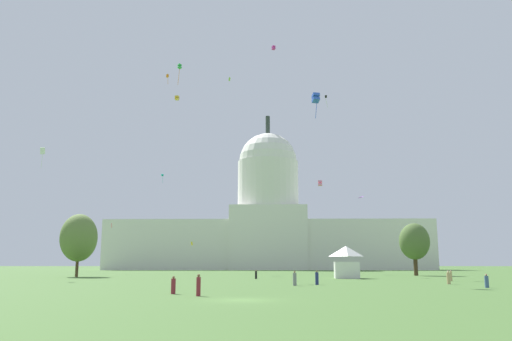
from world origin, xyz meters
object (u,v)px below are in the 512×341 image
(person_denim_front_right, at_px, (487,282))
(person_black_back_left, at_px, (256,275))
(kite_yellow_low, at_px, (192,243))
(event_tent, at_px, (346,262))
(kite_orange_high, at_px, (168,76))
(kite_green_high, at_px, (180,67))
(person_maroon_back_right, at_px, (198,286))
(person_tan_front_center, at_px, (449,278))
(person_navy_mid_left, at_px, (317,278))
(kite_blue_mid, at_px, (316,98))
(kite_red_low, at_px, (112,225))
(kite_white_mid, at_px, (42,153))
(kite_black_high, at_px, (326,98))
(capitol_building, at_px, (268,226))
(person_tan_back_center, at_px, (451,276))
(person_maroon_edge_west, at_px, (173,286))
(person_grey_edge_east, at_px, (295,279))
(kite_magenta_high, at_px, (274,48))
(kite_turquoise_mid, at_px, (162,175))
(kite_pink_mid, at_px, (320,183))
(tree_east_mid, at_px, (414,242))
(kite_lime_high, at_px, (229,79))
(tree_west_near, at_px, (79,238))
(kite_violet_low, at_px, (364,198))
(kite_gold_high, at_px, (177,98))

(person_denim_front_right, height_order, person_black_back_left, person_black_back_left)
(kite_yellow_low, bearing_deg, event_tent, 1.63)
(kite_orange_high, bearing_deg, kite_green_high, -155.95)
(person_maroon_back_right, bearing_deg, person_tan_front_center, 104.61)
(person_navy_mid_left, relative_size, kite_blue_mid, 0.46)
(kite_red_low, distance_m, kite_white_mid, 45.30)
(person_navy_mid_left, height_order, kite_blue_mid, kite_blue_mid)
(person_denim_front_right, height_order, person_navy_mid_left, person_navy_mid_left)
(kite_black_high, bearing_deg, capitol_building, -2.82)
(kite_black_high, distance_m, kite_red_low, 79.27)
(person_maroon_back_right, bearing_deg, person_denim_front_right, 90.89)
(person_tan_back_center, distance_m, person_maroon_edge_west, 48.79)
(person_grey_edge_east, distance_m, kite_black_high, 113.42)
(person_maroon_back_right, distance_m, person_navy_mid_left, 25.53)
(capitol_building, distance_m, person_black_back_left, 118.34)
(person_tan_front_center, relative_size, kite_magenta_high, 1.67)
(person_navy_mid_left, distance_m, kite_turquoise_mid, 123.29)
(capitol_building, height_order, person_tan_back_center, capitol_building)
(person_maroon_back_right, distance_m, kite_pink_mid, 93.01)
(tree_east_mid, height_order, kite_orange_high, kite_orange_high)
(person_tan_front_center, xyz_separation_m, kite_green_high, (-40.09, 24.78, 38.91))
(kite_red_low, distance_m, kite_lime_high, 48.69)
(person_maroon_edge_west, distance_m, person_black_back_left, 43.80)
(tree_west_near, height_order, kite_blue_mid, kite_blue_mid)
(kite_lime_high, bearing_deg, person_grey_edge_east, 89.68)
(tree_west_near, xyz_separation_m, kite_green_high, (20.63, -8.47, 32.10))
(kite_orange_high, bearing_deg, capitol_building, -10.62)
(kite_yellow_low, bearing_deg, person_navy_mid_left, -7.64)
(person_tan_front_center, relative_size, kite_black_high, 0.42)
(person_grey_edge_east, bearing_deg, kite_pink_mid, 165.71)
(person_navy_mid_left, height_order, kite_pink_mid, kite_pink_mid)
(kite_pink_mid, bearing_deg, kite_lime_high, -158.97)
(person_tan_back_center, xyz_separation_m, kite_lime_high, (-37.29, 46.59, 48.69))
(person_navy_mid_left, relative_size, kite_lime_high, 1.68)
(event_tent, height_order, person_maroon_back_right, event_tent)
(kite_blue_mid, bearing_deg, kite_yellow_low, -84.73)
(kite_magenta_high, distance_m, kite_lime_high, 16.60)
(kite_magenta_high, bearing_deg, kite_black_high, 39.34)
(person_maroon_edge_west, xyz_separation_m, kite_pink_mid, (21.85, 85.35, 22.32))
(person_denim_front_right, bearing_deg, kite_violet_low, 118.72)
(person_tan_front_center, distance_m, kite_violet_low, 38.99)
(person_navy_mid_left, distance_m, kite_gold_high, 95.01)
(tree_east_mid, bearing_deg, person_maroon_back_right, -118.31)
(person_tan_front_center, bearing_deg, kite_black_high, -149.80)
(capitol_building, height_order, kite_yellow_low, capitol_building)
(event_tent, distance_m, kite_violet_low, 17.78)
(kite_white_mid, height_order, kite_pink_mid, kite_pink_mid)
(person_tan_front_center, relative_size, kite_blue_mid, 0.45)
(person_tan_front_center, relative_size, kite_lime_high, 1.64)
(tree_east_mid, distance_m, person_tan_front_center, 45.84)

